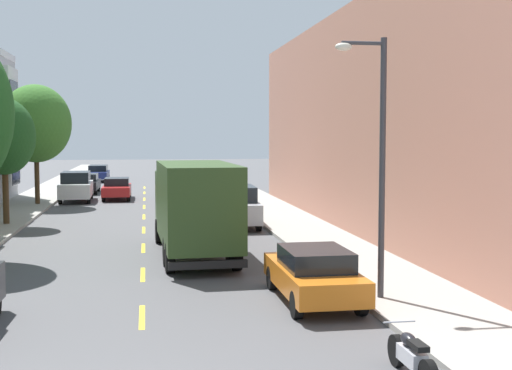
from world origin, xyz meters
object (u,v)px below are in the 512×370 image
Objects in this scene: parked_pickup_teal at (208,186)px; moving_red_sedan at (117,188)px; parked_wagon_navy at (98,173)px; street_lamp at (377,148)px; parked_wagon_sky at (192,173)px; parked_motorcycle at (412,357)px; delivery_box_truck at (194,203)px; parked_suv_silver at (236,206)px; parked_suv_white at (76,186)px; street_tree_third at (4,137)px; parked_sedan_black at (86,183)px; parked_sedan_orange at (314,273)px; street_tree_farthest at (36,124)px.

parked_pickup_teal is 1.19× the size of moving_red_sedan.
parked_wagon_navy is at bearing 97.68° from moving_red_sedan.
street_lamp is 46.52m from parked_wagon_sky.
parked_wagon_navy is at bearing 115.34° from parked_pickup_teal.
moving_red_sedan is at bearing 100.55° from parked_motorcycle.
parked_motorcycle is at bearing -89.24° from parked_pickup_teal.
parked_wagon_sky is (2.50, 39.04, -1.11)m from delivery_box_truck.
parked_suv_white is at bearing 122.32° from parked_suv_silver.
parked_sedan_black is (2.15, 18.22, -3.48)m from street_tree_third.
parked_wagon_sky is at bearing 70.12° from street_tree_third.
parked_sedan_orange is (8.75, -28.36, -0.24)m from parked_suv_white.
delivery_box_truck reaches higher than parked_pickup_teal.
parked_suv_white is at bearing 104.94° from parked_motorcycle.
street_lamp reaches higher than parked_suv_silver.
street_lamp is 15.41m from parked_suv_silver.
moving_red_sedan is at bearing 70.44° from street_tree_third.
parked_sedan_orange is 5.78m from parked_motorcycle.
parked_sedan_orange is 48.11m from parked_wagon_navy.
moving_red_sedan is at bearing 99.16° from delivery_box_truck.
parked_wagon_navy is 0.88× the size of parked_pickup_teal.
moving_red_sedan is at bearing 112.49° from parked_suv_silver.
street_tree_third is 12.72m from delivery_box_truck.
parked_suv_silver is 1.03× the size of parked_wagon_sky.
street_lamp reaches higher than parked_wagon_sky.
delivery_box_truck is at bearing -73.90° from parked_suv_white.
parked_wagon_navy is (-8.52, 1.27, 0.00)m from parked_wagon_sky.
parked_motorcycle is (8.97, -53.09, -0.39)m from parked_wagon_navy.
parked_wagon_navy is 18.09m from moving_red_sedan.
parked_suv_white is 6.32m from parked_sedan_black.
parked_sedan_orange is (-1.55, 0.32, -3.25)m from street_lamp.
parked_suv_silver is (-1.65, 15.02, -3.01)m from street_lamp.
street_tree_third is 1.31× the size of parked_sedan_black.
moving_red_sedan is at bearing -82.32° from parked_wagon_navy.
parked_suv_white is 2.77m from moving_red_sedan.
street_tree_farthest reaches higher than parked_pickup_teal.
parked_sedan_black and moving_red_sedan have the same top height.
street_tree_third is 1.10× the size of parked_pickup_teal.
parked_wagon_navy is at bearing 89.60° from parked_suv_white.
parked_wagon_navy is 2.30× the size of parked_motorcycle.
street_lamp is 1.41× the size of parked_wagon_navy.
street_lamp is at bearing -75.40° from moving_red_sedan.
parked_suv_silver reaches higher than moving_red_sedan.
street_tree_farthest is at bearing -117.95° from parked_wagon_sky.
parked_sedan_black is 0.84× the size of parked_pickup_teal.
street_tree_third is 1.31× the size of moving_red_sedan.
parked_sedan_black is (-6.05, 27.65, -1.16)m from delivery_box_truck.
delivery_box_truck reaches higher than parked_sedan_orange.
parked_sedan_black is at bearing 76.23° from street_tree_farthest.
parked_wagon_navy reaches higher than parked_motorcycle.
parked_wagon_navy is (-8.51, 32.64, -0.18)m from parked_suv_silver.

